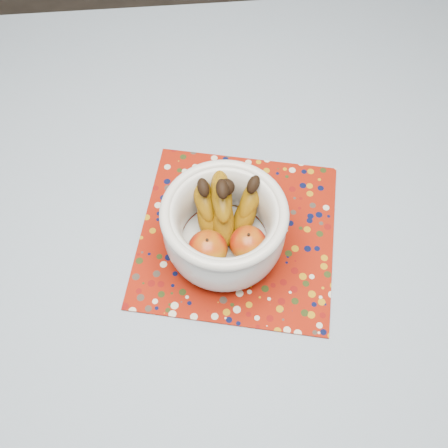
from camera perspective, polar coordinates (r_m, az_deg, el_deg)
name	(u,v)px	position (r m, az deg, el deg)	size (l,w,h in m)	color
table	(207,251)	(1.06, -1.84, -3.00)	(1.20, 1.20, 0.75)	brown
tablecloth	(206,231)	(0.98, -1.98, -0.78)	(1.32, 1.32, 0.01)	slate
placemat	(237,234)	(0.97, 1.45, -1.08)	(0.35, 0.35, 0.00)	maroon
fruit_bowl	(226,223)	(0.90, 0.20, 0.11)	(0.23, 0.22, 0.16)	silver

